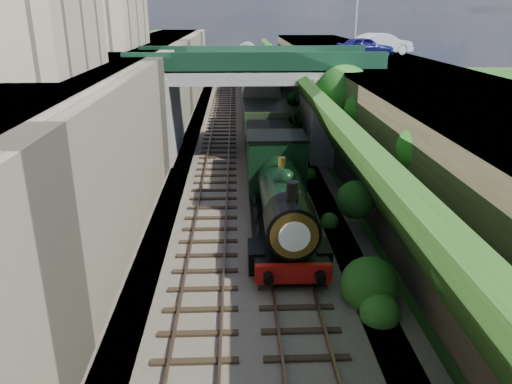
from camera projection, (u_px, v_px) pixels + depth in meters
name	position (u px, v px, depth m)	size (l,w,h in m)	color
trackbed	(249.00, 172.00, 31.15)	(10.00, 90.00, 0.20)	#473F38
retaining_wall	(156.00, 119.00, 29.78)	(1.00, 90.00, 7.00)	#756B56
street_plateau_left	(97.00, 119.00, 29.64)	(6.00, 90.00, 7.00)	#262628
street_plateau_right	(403.00, 123.00, 30.47)	(8.00, 90.00, 6.25)	#262628
embankment_slope	(336.00, 133.00, 29.01)	(4.62, 90.00, 6.52)	#1E4714
track_left	(216.00, 170.00, 31.03)	(2.50, 90.00, 0.20)	black
track_right	(268.00, 169.00, 31.15)	(2.50, 90.00, 0.20)	black
road_bridge	(261.00, 97.00, 33.58)	(16.00, 6.40, 7.25)	gray
building_far	(102.00, 4.00, 36.74)	(5.00, 10.00, 6.00)	gray
building_near	(37.00, 25.00, 22.10)	(4.00, 8.00, 4.00)	gray
tree	(345.00, 97.00, 30.21)	(3.60, 3.80, 6.60)	black
lamppost	(358.00, 11.00, 37.59)	(0.87, 0.15, 6.00)	gray
car_blue	(365.00, 47.00, 37.79)	(1.74, 4.33, 1.47)	#141457
car_silver	(381.00, 44.00, 39.53)	(1.76, 5.05, 1.66)	#BCBDC1
locomotive	(281.00, 198.00, 21.75)	(3.10, 10.22, 3.83)	black
tender	(270.00, 157.00, 28.75)	(2.70, 6.00, 3.05)	black
coach_front	(260.00, 109.00, 40.43)	(2.90, 18.00, 3.70)	black
coach_middle	(252.00, 79.00, 58.07)	(2.90, 18.00, 3.70)	black
coach_rear	(248.00, 63.00, 75.71)	(2.90, 18.00, 3.70)	black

